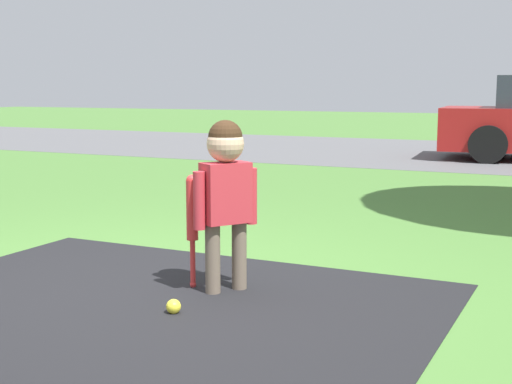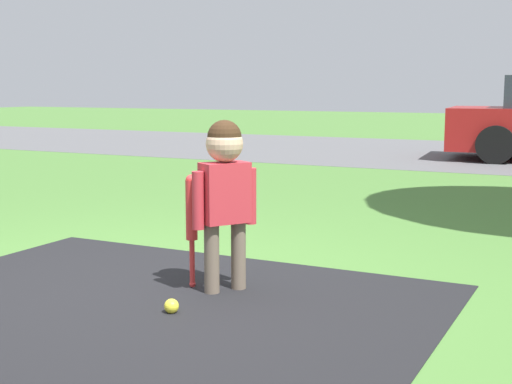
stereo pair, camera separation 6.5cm
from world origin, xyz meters
name	(u,v)px [view 1 (the left image)]	position (x,y,z in m)	size (l,w,h in m)	color
ground_plane	(127,290)	(0.00, 0.00, 0.00)	(60.00, 60.00, 0.00)	#477533
street_strip	(448,153)	(0.00, 9.75, 0.00)	(40.00, 6.00, 0.01)	#59595B
child	(226,181)	(0.54, 0.24, 0.65)	(0.28, 0.35, 1.00)	#6B5B4C
baseball_bat	(192,215)	(0.33, 0.22, 0.44)	(0.07, 0.07, 0.68)	red
sports_ball	(174,306)	(0.49, -0.26, 0.04)	(0.08, 0.08, 0.08)	yellow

